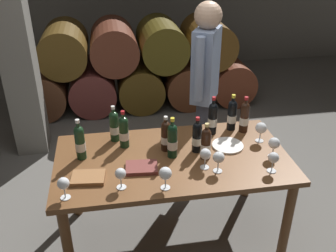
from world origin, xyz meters
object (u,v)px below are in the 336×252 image
wine_bottle_2 (114,126)px  wine_glass_1 (205,155)px  wine_bottle_5 (80,142)px  tasting_notebook (88,178)px  wine_bottle_3 (124,131)px  wine_glass_4 (274,144)px  dining_table (172,167)px  serving_plate (228,145)px  wine_bottle_0 (166,136)px  wine_glass_3 (261,128)px  wine_glass_6 (63,184)px  wine_bottle_4 (232,115)px  wine_glass_0 (165,174)px  wine_glass_2 (273,158)px  wine_glass_7 (219,158)px  wine_bottle_9 (244,117)px  leather_ledger (142,168)px  sommelier_presenting (205,79)px  wine_bottle_1 (173,140)px  wine_bottle_7 (206,143)px  wine_glass_5 (120,174)px  wine_bottle_8 (213,118)px  wine_bottle_6 (197,137)px

wine_bottle_2 → wine_glass_1: wine_bottle_2 is taller
wine_bottle_5 → tasting_notebook: bearing=-79.6°
wine_bottle_3 → wine_glass_4: bearing=-17.1°
dining_table → serving_plate: bearing=9.7°
wine_bottle_0 → wine_bottle_2: (-0.37, 0.21, 0.01)m
wine_glass_3 → wine_glass_4: size_ratio=1.03×
wine_glass_3 → wine_glass_6: wine_glass_3 is taller
wine_bottle_4 → wine_glass_0: 0.95m
wine_glass_2 → wine_glass_7: bearing=170.5°
wine_glass_6 → wine_bottle_9: bearing=24.4°
wine_glass_1 → wine_glass_6: bearing=-169.5°
wine_bottle_4 → wine_glass_3: (0.16, -0.23, -0.02)m
wine_bottle_9 → wine_glass_3: bearing=-67.0°
leather_ledger → wine_glass_4: bearing=5.0°
wine_glass_3 → serving_plate: size_ratio=0.67×
wine_bottle_2 → wine_glass_3: size_ratio=1.83×
tasting_notebook → sommelier_presenting: 1.41m
wine_bottle_1 → wine_glass_3: wine_bottle_1 is taller
wine_glass_0 → wine_glass_3: wine_glass_3 is taller
wine_bottle_7 → wine_glass_1: size_ratio=1.86×
wine_bottle_2 → wine_glass_5: size_ratio=2.00×
wine_bottle_7 → wine_glass_1: wine_bottle_7 is taller
wine_bottle_4 → leather_ledger: wine_bottle_4 is taller
wine_bottle_8 → wine_bottle_2: bearing=178.7°
wine_bottle_4 → wine_glass_2: (0.09, -0.62, -0.03)m
wine_bottle_4 → wine_glass_3: bearing=-54.5°
tasting_notebook → wine_bottle_7: bearing=14.9°
leather_ledger → wine_glass_2: bearing=-6.1°
wine_glass_7 → tasting_notebook: size_ratio=0.70×
wine_bottle_0 → wine_bottle_4: (0.58, 0.23, 0.01)m
wine_glass_3 → leather_ledger: wine_glass_3 is taller
wine_bottle_5 → leather_ledger: (0.41, -0.21, -0.12)m
wine_glass_0 → tasting_notebook: (-0.49, 0.18, -0.10)m
dining_table → wine_bottle_4: bearing=31.3°
wine_bottle_0 → wine_glass_5: 0.54m
wine_glass_6 → wine_bottle_4: bearing=27.7°
wine_bottle_1 → wine_bottle_7: 0.24m
wine_bottle_3 → wine_bottle_5: bearing=-160.8°
wine_bottle_4 → serving_plate: 0.31m
wine_bottle_3 → serving_plate: bearing=-9.7°
wine_glass_5 → wine_bottle_3: bearing=83.7°
dining_table → wine_bottle_6: (0.19, 0.05, 0.21)m
wine_bottle_1 → wine_bottle_4: (0.55, 0.32, -0.00)m
wine_glass_2 → wine_glass_6: size_ratio=0.99×
wine_glass_0 → wine_glass_7: bearing=17.7°
wine_bottle_9 → wine_glass_7: (-0.36, -0.51, -0.02)m
wine_glass_5 → wine_bottle_2: bearing=91.1°
wine_glass_0 → wine_glass_6: size_ratio=1.05×
wine_bottle_5 → wine_glass_2: bearing=-16.6°
wine_bottle_7 → wine_bottle_8: wine_bottle_8 is taller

